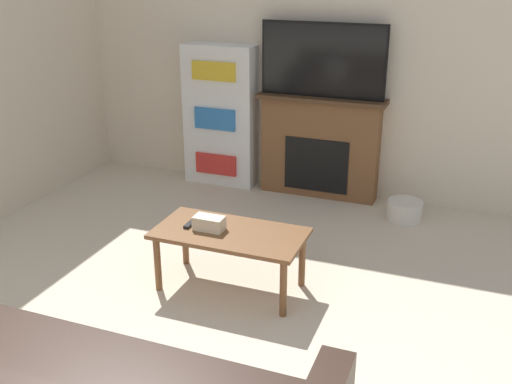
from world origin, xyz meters
TOP-DOWN VIEW (x-y plane):
  - wall_back at (0.00, 4.64)m, footprint 6.27×0.06m
  - fireplace at (-0.05, 4.50)m, footprint 1.27×0.28m
  - tv at (-0.05, 4.48)m, footprint 1.21×0.03m
  - coffee_table at (-0.16, 2.48)m, footprint 1.08×0.55m
  - tissue_box at (-0.31, 2.46)m, footprint 0.22×0.12m
  - remote_control at (-0.47, 2.48)m, footprint 0.04×0.15m
  - bookshelf at (-1.12, 4.48)m, footprint 0.75×0.29m
  - storage_basket at (0.87, 4.17)m, footprint 0.32×0.32m

SIDE VIEW (x-z plane):
  - storage_basket at x=0.87m, z-range 0.00..0.18m
  - coffee_table at x=-0.16m, z-range 0.17..0.63m
  - remote_control at x=-0.47m, z-range 0.46..0.48m
  - tissue_box at x=-0.31m, z-range 0.46..0.56m
  - fireplace at x=-0.05m, z-range 0.00..1.02m
  - bookshelf at x=-1.12m, z-range 0.00..1.46m
  - wall_back at x=0.00m, z-range 0.00..2.70m
  - tv at x=-0.05m, z-range 1.02..1.72m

